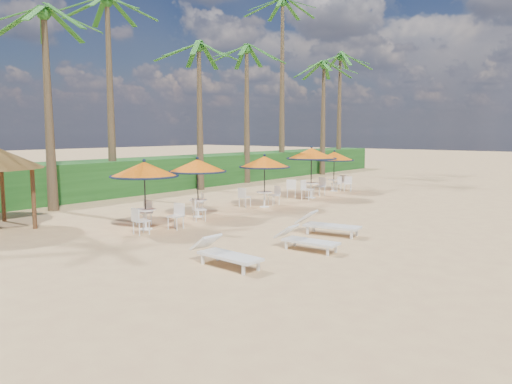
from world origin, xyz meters
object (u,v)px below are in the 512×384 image
lounger_near (224,253)px  lounger_mid (305,239)px  station_1 (198,171)px  station_4 (335,161)px  station_2 (264,167)px  lounger_far (326,224)px  station_0 (146,178)px  station_3 (311,160)px

lounger_near → lounger_mid: 2.71m
station_1 → station_4: 10.70m
station_2 → lounger_far: station_2 is taller
station_1 → station_4: size_ratio=1.02×
station_1 → lounger_mid: 6.67m
station_2 → lounger_near: size_ratio=1.14×
station_0 → station_1: size_ratio=1.02×
station_1 → station_4: bearing=90.9°
station_2 → station_1: bearing=-96.3°
station_3 → lounger_near: station_3 is taller
lounger_near → station_1: bearing=144.2°
station_3 → lounger_far: size_ratio=1.20×
station_0 → lounger_near: size_ratio=1.17×
station_4 → lounger_far: 12.03m
lounger_near → lounger_mid: (0.62, 2.64, -0.03)m
station_1 → station_4: (-0.16, 10.70, -0.11)m
station_4 → lounger_mid: 14.24m
lounger_far → station_1: bearing=172.1°
station_1 → station_2: bearing=83.7°
lounger_mid → station_2: bearing=132.9°
lounger_near → lounger_far: lounger_far is taller
station_1 → station_2: 3.63m
station_0 → lounger_mid: (5.74, 0.89, -1.43)m
station_2 → station_3: size_ratio=0.90×
station_2 → lounger_mid: (5.81, -5.57, -1.46)m
station_1 → station_3: bearing=87.6°
lounger_near → station_3: bearing=117.3°
station_2 → lounger_far: (5.18, -3.39, -1.42)m
lounger_mid → lounger_near: bearing=-106.5°
station_2 → station_4: (-0.56, 7.10, -0.11)m
station_1 → station_2: station_1 is taller
station_0 → lounger_far: station_0 is taller
lounger_near → lounger_far: 4.81m
lounger_near → lounger_mid: bearing=80.4°
station_4 → station_3: bearing=-81.8°
station_4 → lounger_mid: size_ratio=1.21×
station_1 → station_2: size_ratio=1.00×
station_2 → station_3: station_3 is taller
station_3 → lounger_far: 9.09m
station_3 → lounger_near: 13.26m
station_3 → station_0: bearing=-89.1°
station_1 → lounger_mid: (6.21, -1.96, -1.47)m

